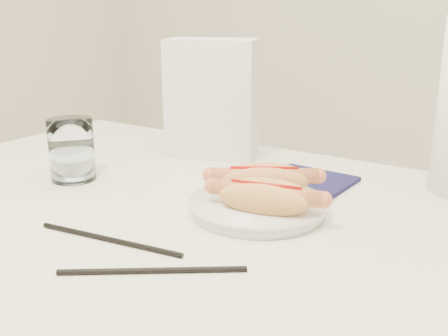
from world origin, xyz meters
The scene contains 9 objects.
table centered at (0.00, 0.00, 0.69)m, with size 1.20×0.80×0.75m.
plate centered at (0.12, 0.03, 0.76)m, with size 0.21×0.21×0.02m, color white.
hotdog_left centered at (0.11, 0.08, 0.79)m, with size 0.16×0.13×0.05m.
hotdog_right centered at (0.15, 0.01, 0.79)m, with size 0.17×0.09×0.05m.
water_glass centered at (-0.25, -0.01, 0.81)m, with size 0.08×0.08×0.11m, color white.
chopstick_near centered at (0.00, -0.17, 0.75)m, with size 0.01×0.01×0.23m, color black.
chopstick_far centered at (0.11, -0.21, 0.75)m, with size 0.01×0.01×0.23m, color black.
napkin_box centered at (-0.13, 0.27, 0.87)m, with size 0.18×0.10×0.24m, color silver.
navy_napkin centered at (0.13, 0.20, 0.75)m, with size 0.15×0.15×0.01m, color #14133D.
Camera 1 is at (0.50, -0.65, 1.06)m, focal length 42.82 mm.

